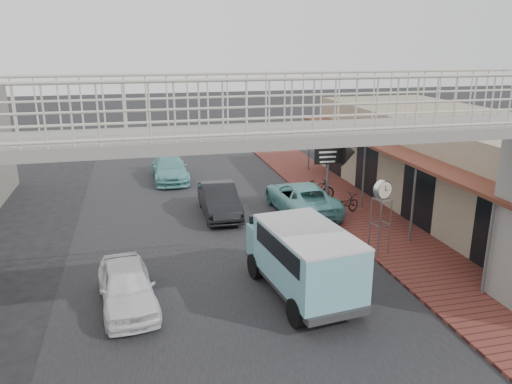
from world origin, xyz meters
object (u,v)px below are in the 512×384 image
angkot_van (304,253)px  arrow_sign (346,153)px  white_hatchback (127,286)px  dark_sedan (219,200)px  angkot_curb (301,197)px  street_clock (382,193)px  motorcycle_near (345,204)px  angkot_far (170,168)px  motorcycle_far (317,191)px

angkot_van → arrow_sign: (4.06, 6.59, 1.25)m
white_hatchback → dark_sedan: 7.87m
white_hatchback → angkot_curb: 9.65m
white_hatchback → street_clock: size_ratio=1.39×
angkot_van → motorcycle_near: size_ratio=2.84×
angkot_far → motorcycle_near: size_ratio=2.73×
white_hatchback → street_clock: 8.57m
street_clock → arrow_sign: 4.58m
motorcycle_far → angkot_far: bearing=43.0°
angkot_curb → street_clock: size_ratio=1.85×
angkot_far → motorcycle_far: size_ratio=2.58×
motorcycle_far → angkot_van: bearing=152.5°
dark_sedan → angkot_far: dark_sedan is taller
motorcycle_near → arrow_sign: bearing=-41.0°
angkot_curb → angkot_far: 8.35m
dark_sedan → motorcycle_near: 5.25m
motorcycle_near → motorcycle_far: motorcycle_far is taller
dark_sedan → angkot_far: bearing=105.0°
angkot_curb → arrow_sign: bearing=164.7°
angkot_curb → street_clock: bearing=101.1°
angkot_van → motorcycle_far: size_ratio=2.69×
white_hatchback → motorcycle_near: 10.42m
white_hatchback → arrow_sign: size_ratio=1.16×
angkot_far → motorcycle_near: bearing=-49.1°
street_clock → motorcycle_far: bearing=74.5°
white_hatchback → angkot_curb: (7.18, 6.46, 0.05)m
dark_sedan → motorcycle_near: dark_sedan is taller
dark_sedan → angkot_van: angkot_van is taller
motorcycle_far → street_clock: 6.16m
white_hatchback → arrow_sign: arrow_sign is taller
dark_sedan → street_clock: size_ratio=1.55×
dark_sedan → white_hatchback: bearing=-117.8°
angkot_van → street_clock: street_clock is taller
dark_sedan → motorcycle_far: size_ratio=2.39×
dark_sedan → motorcycle_near: size_ratio=2.52×
street_clock → white_hatchback: bearing=174.8°
white_hatchback → angkot_van: size_ratio=0.79×
arrow_sign → dark_sedan: bearing=172.4°
motorcycle_near → motorcycle_far: 1.93m
angkot_curb → angkot_van: (-2.31, -7.02, 0.67)m
motorcycle_far → white_hatchback: bearing=127.5°
angkot_far → dark_sedan: bearing=-76.2°
dark_sedan → angkot_van: (1.15, -7.51, 0.68)m
motorcycle_near → motorcycle_far: size_ratio=0.95×
angkot_van → motorcycle_near: bearing=50.2°
angkot_van → motorcycle_near: angkot_van is taller
angkot_curb → motorcycle_far: 1.48m
dark_sedan → arrow_sign: size_ratio=1.29×
white_hatchback → motorcycle_near: size_ratio=2.26×
white_hatchback → angkot_far: 13.27m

